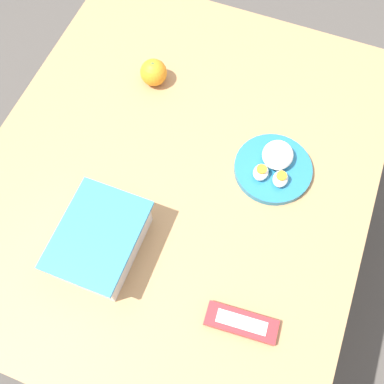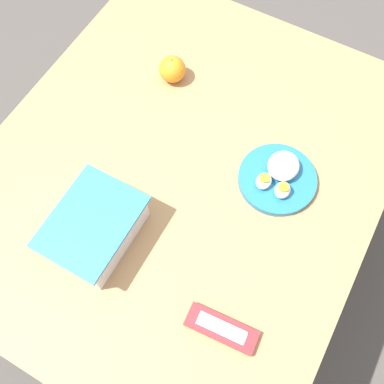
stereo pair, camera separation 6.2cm
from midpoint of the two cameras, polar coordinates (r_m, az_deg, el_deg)
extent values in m
plane|color=#4C4742|center=(1.78, -2.17, -7.84)|extent=(10.00, 10.00, 0.00)
cube|color=#AD7F51|center=(1.13, -3.37, 2.56)|extent=(1.14, 0.95, 0.03)
cylinder|color=#936C45|center=(1.68, 17.63, 6.70)|extent=(0.06, 0.06, 0.68)
cylinder|color=#936C45|center=(1.80, -8.99, 15.07)|extent=(0.06, 0.06, 0.68)
cube|color=white|center=(1.03, -13.21, -6.26)|extent=(0.21, 0.15, 0.08)
cube|color=#CCBC84|center=(1.04, -13.05, -6.52)|extent=(0.19, 0.14, 0.06)
cube|color=#338CC6|center=(0.98, -13.79, -5.37)|extent=(0.22, 0.17, 0.01)
ellipsoid|color=gray|center=(1.02, -13.43, -6.06)|extent=(0.06, 0.05, 0.02)
sphere|color=orange|center=(1.25, -6.37, 14.78)|extent=(0.07, 0.07, 0.07)
cylinder|color=#4C662D|center=(1.22, -6.54, 15.80)|extent=(0.01, 0.01, 0.00)
cylinder|color=teal|center=(1.12, 8.68, 2.84)|extent=(0.19, 0.19, 0.02)
ellipsoid|color=white|center=(1.11, 9.26, 4.57)|extent=(0.08, 0.08, 0.04)
ellipsoid|color=white|center=(1.08, 9.55, 1.56)|extent=(0.04, 0.04, 0.03)
cylinder|color=#F4A823|center=(1.07, 9.69, 1.95)|extent=(0.02, 0.02, 0.01)
ellipsoid|color=white|center=(1.09, 7.11, 2.40)|extent=(0.04, 0.04, 0.03)
cylinder|color=#F4A823|center=(1.07, 7.21, 2.80)|extent=(0.02, 0.02, 0.01)
cube|color=#B7282D|center=(0.99, 4.42, -16.36)|extent=(0.06, 0.16, 0.02)
cube|color=white|center=(0.98, 4.46, -16.27)|extent=(0.04, 0.11, 0.00)
camera|label=1|loc=(0.03, -91.69, -3.63)|focal=42.00mm
camera|label=2|loc=(0.03, 88.31, 3.63)|focal=42.00mm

